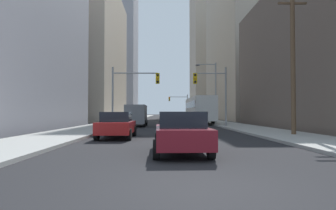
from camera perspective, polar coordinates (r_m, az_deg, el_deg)
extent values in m
plane|color=black|center=(5.57, 6.33, -17.07)|extent=(400.00, 400.00, 0.00)
cube|color=#9E9E99|center=(55.70, -7.65, -2.95)|extent=(3.95, 160.00, 0.15)
cube|color=#9E9E99|center=(55.88, 6.81, -2.95)|extent=(3.95, 160.00, 0.15)
cube|color=silver|center=(36.93, 6.40, -0.79)|extent=(2.66, 11.53, 2.90)
cube|color=black|center=(36.79, 4.45, 0.03)|extent=(0.16, 10.58, 0.80)
cube|color=red|center=(36.78, 4.45, -1.69)|extent=(0.16, 10.58, 0.28)
cylinder|color=black|center=(40.81, 4.03, -2.89)|extent=(0.32, 1.00, 1.00)
cylinder|color=black|center=(41.09, 7.30, -2.88)|extent=(0.32, 1.00, 1.00)
cylinder|color=black|center=(33.60, 5.14, -3.19)|extent=(0.32, 1.00, 1.00)
cylinder|color=black|center=(33.94, 9.09, -3.16)|extent=(0.32, 1.00, 1.00)
cube|color=slate|center=(30.08, -6.43, -1.84)|extent=(2.03, 5.21, 1.90)
cube|color=black|center=(32.68, -6.00, -1.08)|extent=(1.76, 0.03, 0.60)
cylinder|color=black|center=(31.86, -7.88, -3.53)|extent=(0.24, 0.72, 0.72)
cylinder|color=black|center=(31.69, -4.42, -3.55)|extent=(0.24, 0.72, 0.72)
cylinder|color=black|center=(28.56, -8.66, -3.76)|extent=(0.24, 0.72, 0.72)
cylinder|color=black|center=(28.37, -4.81, -3.79)|extent=(0.24, 0.72, 0.72)
cube|color=maroon|center=(10.30, 2.66, -6.24)|extent=(1.89, 4.24, 0.65)
cube|color=black|center=(10.12, 2.71, -2.92)|extent=(1.62, 1.93, 0.55)
cylinder|color=black|center=(11.65, -2.06, -7.29)|extent=(0.22, 0.64, 0.64)
cylinder|color=black|center=(11.75, 6.47, -7.24)|extent=(0.22, 0.64, 0.64)
cylinder|color=black|center=(8.98, -2.34, -9.03)|extent=(0.22, 0.64, 0.64)
cylinder|color=black|center=(9.11, 8.73, -8.90)|extent=(0.22, 0.64, 0.64)
cube|color=maroon|center=(16.55, -10.30, -4.42)|extent=(1.84, 4.22, 0.65)
cube|color=black|center=(16.38, -10.38, -2.35)|extent=(1.60, 1.91, 0.55)
cylinder|color=black|center=(18.04, -12.34, -5.20)|extent=(0.22, 0.64, 0.64)
cylinder|color=black|center=(17.78, -6.85, -5.28)|extent=(0.22, 0.64, 0.64)
cylinder|color=black|center=(15.42, -14.30, -5.83)|extent=(0.22, 0.64, 0.64)
cylinder|color=black|center=(15.12, -7.87, -5.95)|extent=(0.22, 0.64, 0.64)
cube|color=#141E4C|center=(29.89, 0.17, -3.13)|extent=(1.88, 4.23, 0.65)
cube|color=black|center=(29.73, 0.17, -1.98)|extent=(1.62, 1.93, 0.55)
cylinder|color=black|center=(31.23, -1.48, -3.66)|extent=(0.22, 0.64, 0.64)
cylinder|color=black|center=(31.27, 1.70, -3.65)|extent=(0.22, 0.64, 0.64)
cylinder|color=black|center=(28.55, -1.51, -3.86)|extent=(0.22, 0.64, 0.64)
cylinder|color=black|center=(28.59, 1.96, -3.86)|extent=(0.22, 0.64, 0.64)
cube|color=#B7BABF|center=(50.69, -0.40, -2.46)|extent=(1.84, 4.22, 0.65)
cube|color=black|center=(50.54, -0.40, -1.78)|extent=(1.60, 1.91, 0.55)
cylinder|color=black|center=(52.04, -1.37, -2.79)|extent=(0.22, 0.64, 0.64)
cylinder|color=black|center=(52.06, 0.53, -2.79)|extent=(0.22, 0.64, 0.64)
cylinder|color=black|center=(49.35, -1.38, -2.86)|extent=(0.22, 0.64, 0.64)
cylinder|color=black|center=(49.38, 0.63, -2.86)|extent=(0.22, 0.64, 0.64)
cube|color=#C6B793|center=(59.43, -0.42, -2.32)|extent=(1.81, 4.21, 0.65)
cube|color=black|center=(59.27, -0.41, -1.74)|extent=(1.59, 1.91, 0.55)
cylinder|color=black|center=(60.77, -1.25, -2.61)|extent=(0.22, 0.64, 0.64)
cylinder|color=black|center=(60.79, 0.38, -2.61)|extent=(0.22, 0.64, 0.64)
cylinder|color=black|center=(58.08, -1.25, -2.66)|extent=(0.22, 0.64, 0.64)
cylinder|color=black|center=(58.11, 0.45, -2.66)|extent=(0.22, 0.64, 0.64)
cylinder|color=gray|center=(28.34, -11.18, 1.57)|extent=(0.18, 0.18, 6.00)
cylinder|color=gray|center=(28.27, -6.67, 6.45)|extent=(4.46, 0.12, 0.12)
cube|color=gold|center=(28.07, -2.12, 5.42)|extent=(0.38, 0.30, 1.05)
sphere|color=black|center=(27.95, -2.13, 6.15)|extent=(0.24, 0.24, 0.24)
sphere|color=#F9A514|center=(27.90, -2.13, 5.46)|extent=(0.24, 0.24, 0.24)
sphere|color=black|center=(27.86, -2.13, 4.76)|extent=(0.24, 0.24, 0.24)
cylinder|color=gray|center=(28.61, 11.66, 1.54)|extent=(0.18, 0.18, 6.00)
cylinder|color=gray|center=(28.54, 8.60, 6.38)|extent=(3.07, 0.12, 0.12)
cube|color=gold|center=(28.25, 5.52, 5.38)|extent=(0.38, 0.30, 1.05)
sphere|color=black|center=(28.13, 5.56, 6.11)|extent=(0.24, 0.24, 0.24)
sphere|color=#F9A514|center=(28.09, 5.56, 5.42)|extent=(0.24, 0.24, 0.24)
sphere|color=black|center=(28.05, 5.56, 4.73)|extent=(0.24, 0.24, 0.24)
cylinder|color=gray|center=(71.13, 3.98, -0.28)|extent=(0.18, 0.18, 6.00)
cylinder|color=gray|center=(71.06, 2.13, 1.65)|extent=(4.60, 0.12, 0.12)
cube|color=gold|center=(70.94, 0.28, 1.23)|extent=(0.38, 0.30, 1.05)
sphere|color=red|center=(70.78, 0.28, 1.51)|extent=(0.24, 0.24, 0.24)
sphere|color=black|center=(70.77, 0.28, 1.24)|extent=(0.24, 0.24, 0.24)
sphere|color=black|center=(70.75, 0.28, 0.96)|extent=(0.24, 0.24, 0.24)
cylinder|color=brown|center=(19.29, 24.01, 8.66)|extent=(0.28, 0.28, 9.71)
cube|color=brown|center=(20.18, 23.90, 18.36)|extent=(1.80, 0.12, 0.12)
cylinder|color=gray|center=(34.35, 9.67, 2.29)|extent=(0.16, 0.16, 7.50)
cylinder|color=gray|center=(34.58, 7.85, 8.18)|extent=(2.19, 0.10, 0.10)
ellipsoid|color=#4C4C51|center=(34.41, 6.03, 8.05)|extent=(0.56, 0.32, 0.20)
cube|color=#B7A893|center=(57.35, -18.03, 9.57)|extent=(15.78, 25.34, 24.86)
cube|color=#93939E|center=(103.71, -11.39, 11.86)|extent=(17.37, 18.54, 50.81)
cube|color=#B7A893|center=(62.91, 20.44, 12.14)|extent=(22.89, 28.61, 32.45)
cube|color=#B7A893|center=(101.95, 11.06, 18.12)|extent=(20.73, 19.61, 71.37)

